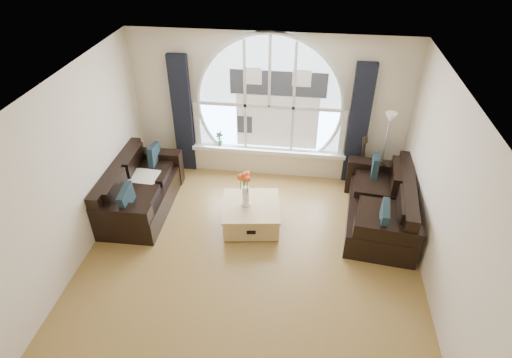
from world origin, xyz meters
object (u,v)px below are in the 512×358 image
Objects in this scene: sofa_left at (141,188)px; vase_flowers at (246,185)px; floor_lamp at (383,155)px; guitar at (362,159)px; sofa_right at (380,204)px; coffee_chest at (251,214)px; potted_plant at (220,139)px.

sofa_left is 2.70× the size of vase_flowers.
floor_lamp is 0.48m from guitar.
sofa_right reaches higher than sofa_left.
coffee_chest is 0.57× the size of floor_lamp.
vase_flowers is 2.48× the size of potted_plant.
vase_flowers is 0.44× the size of floor_lamp.
sofa_right is 1.21× the size of floor_lamp.
guitar is at bearing 141.07° from floor_lamp.
vase_flowers is at bearing -164.36° from guitar.
sofa_right is at bearing 8.24° from vase_flowers.
sofa_right is at bearing 0.43° from sofa_left.
sofa_left reaches higher than coffee_chest.
guitar is (-0.31, 0.25, -0.27)m from floor_lamp.
floor_lamp is at bearing 21.15° from coffee_chest.
vase_flowers is at bearing 169.17° from coffee_chest.
sofa_left is 2.07× the size of coffee_chest.
guitar is 3.76× the size of potted_plant.
sofa_left is 1.18× the size of floor_lamp.
floor_lamp is at bearing -7.17° from potted_plant.
coffee_chest is at bearing -7.38° from sofa_left.
potted_plant is at bearing 109.70° from coffee_chest.
guitar is (1.93, 1.45, -0.27)m from vase_flowers.
vase_flowers is at bearing -151.86° from floor_lamp.
potted_plant is (1.10, 1.36, 0.29)m from sofa_left.
sofa_left is 1.77m from potted_plant.
sofa_left is at bearing -166.42° from floor_lamp.
guitar reaches higher than sofa_right.
vase_flowers is (1.84, -0.21, 0.40)m from sofa_left.
coffee_chest is 0.58m from vase_flowers.
coffee_chest is 1.31× the size of vase_flowers.
potted_plant reaches higher than sofa_left.
coffee_chest is at bearing -2.80° from vase_flowers.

